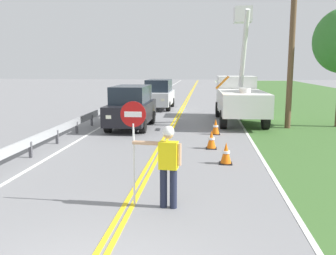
# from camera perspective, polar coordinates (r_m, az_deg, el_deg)

# --- Properties ---
(centerline_yellow_left) EXTENTS (0.11, 110.00, 0.01)m
(centerline_yellow_left) POSITION_cam_1_polar(r_m,az_deg,el_deg) (24.58, 1.62, 2.27)
(centerline_yellow_left) COLOR yellow
(centerline_yellow_left) RESTS_ON ground
(centerline_yellow_right) EXTENTS (0.11, 110.00, 0.01)m
(centerline_yellow_right) POSITION_cam_1_polar(r_m,az_deg,el_deg) (24.57, 2.04, 2.26)
(centerline_yellow_right) COLOR yellow
(centerline_yellow_right) RESTS_ON ground
(edge_line_right) EXTENTS (0.12, 110.00, 0.01)m
(edge_line_right) POSITION_cam_1_polar(r_m,az_deg,el_deg) (24.59, 10.23, 2.12)
(edge_line_right) COLOR silver
(edge_line_right) RESTS_ON ground
(edge_line_left) EXTENTS (0.12, 110.00, 0.01)m
(edge_line_left) POSITION_cam_1_polar(r_m,az_deg,el_deg) (25.08, -6.41, 2.36)
(edge_line_left) COLOR silver
(edge_line_left) RESTS_ON ground
(flagger_worker) EXTENTS (1.08, 0.28, 1.83)m
(flagger_worker) POSITION_cam_1_polar(r_m,az_deg,el_deg) (8.05, -0.01, -5.21)
(flagger_worker) COLOR #1E2338
(flagger_worker) RESTS_ON ground
(stop_sign_paddle) EXTENTS (0.56, 0.04, 2.33)m
(stop_sign_paddle) POSITION_cam_1_polar(r_m,az_deg,el_deg) (8.10, -5.33, -0.36)
(stop_sign_paddle) COLOR silver
(stop_sign_paddle) RESTS_ON ground
(utility_bucket_truck) EXTENTS (2.67, 6.86, 6.12)m
(utility_bucket_truck) POSITION_cam_1_polar(r_m,az_deg,el_deg) (21.04, 10.87, 4.80)
(utility_bucket_truck) COLOR white
(utility_bucket_truck) RESTS_ON ground
(oncoming_suv_nearest) EXTENTS (1.94, 4.62, 2.10)m
(oncoming_suv_nearest) POSITION_cam_1_polar(r_m,az_deg,el_deg) (18.63, -5.65, 3.18)
(oncoming_suv_nearest) COLOR black
(oncoming_suv_nearest) RESTS_ON ground
(oncoming_suv_second) EXTENTS (1.94, 4.62, 2.10)m
(oncoming_suv_second) POSITION_cam_1_polar(r_m,az_deg,el_deg) (26.88, -1.39, 5.15)
(oncoming_suv_second) COLOR silver
(oncoming_suv_second) RESTS_ON ground
(utility_pole_near) EXTENTS (1.80, 0.28, 7.92)m
(utility_pole_near) POSITION_cam_1_polar(r_m,az_deg,el_deg) (19.32, 18.46, 12.13)
(utility_pole_near) COLOR brown
(utility_pole_near) RESTS_ON ground
(traffic_cone_lead) EXTENTS (0.40, 0.40, 0.70)m
(traffic_cone_lead) POSITION_cam_1_polar(r_m,az_deg,el_deg) (11.94, 8.88, -3.96)
(traffic_cone_lead) COLOR orange
(traffic_cone_lead) RESTS_ON ground
(traffic_cone_mid) EXTENTS (0.40, 0.40, 0.70)m
(traffic_cone_mid) POSITION_cam_1_polar(r_m,az_deg,el_deg) (14.04, 6.68, -1.89)
(traffic_cone_mid) COLOR orange
(traffic_cone_mid) RESTS_ON ground
(traffic_cone_tail) EXTENTS (0.40, 0.40, 0.70)m
(traffic_cone_tail) POSITION_cam_1_polar(r_m,az_deg,el_deg) (16.96, 7.31, 0.06)
(traffic_cone_tail) COLOR orange
(traffic_cone_tail) RESTS_ON ground
(guardrail_left_shoulder) EXTENTS (0.10, 32.00, 0.71)m
(guardrail_left_shoulder) POSITION_cam_1_polar(r_m,az_deg,el_deg) (20.76, -10.71, 2.21)
(guardrail_left_shoulder) COLOR #9EA0A3
(guardrail_left_shoulder) RESTS_ON ground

